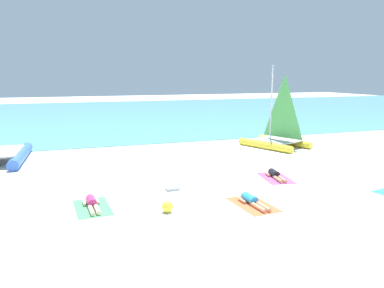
# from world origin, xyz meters

# --- Properties ---
(ground_plane) EXTENTS (120.00, 120.00, 0.00)m
(ground_plane) POSITION_xyz_m (0.00, 10.00, 0.00)
(ground_plane) COLOR white
(ocean_water) EXTENTS (120.00, 40.00, 0.05)m
(ocean_water) POSITION_xyz_m (0.00, 32.25, 0.03)
(ocean_water) COLOR #5BB2C1
(ocean_water) RESTS_ON ground
(sailboat_yellow) EXTENTS (3.64, 4.39, 4.91)m
(sailboat_yellow) POSITION_xyz_m (6.62, 8.92, 0.73)
(sailboat_yellow) COLOR yellow
(sailboat_yellow) RESTS_ON ground
(towel_leftmost) EXTENTS (1.22, 1.97, 0.01)m
(towel_leftmost) POSITION_xyz_m (-4.76, 1.84, 0.01)
(towel_leftmost) COLOR #4CB266
(towel_leftmost) RESTS_ON ground
(sunbather_leftmost) EXTENTS (0.57, 1.57, 0.30)m
(sunbather_leftmost) POSITION_xyz_m (-4.76, 1.91, 0.13)
(sunbather_leftmost) COLOR #D83372
(sunbather_leftmost) RESTS_ON towel_leftmost
(towel_center_left) EXTENTS (1.23, 1.97, 0.01)m
(towel_center_left) POSITION_xyz_m (0.40, 0.34, 0.01)
(towel_center_left) COLOR #EA5933
(towel_center_left) RESTS_ON ground
(sunbather_center_left) EXTENTS (0.57, 1.57, 0.30)m
(sunbather_center_left) POSITION_xyz_m (0.39, 0.41, 0.13)
(sunbather_center_left) COLOR #268CCC
(sunbather_center_left) RESTS_ON towel_center_left
(towel_center_right) EXTENTS (1.40, 2.06, 0.01)m
(towel_center_right) POSITION_xyz_m (2.89, 2.94, 0.01)
(towel_center_right) COLOR #D84C99
(towel_center_right) RESTS_ON ground
(sunbather_center_right) EXTENTS (0.66, 1.57, 0.30)m
(sunbather_center_right) POSITION_xyz_m (2.90, 3.01, 0.13)
(sunbather_center_right) COLOR black
(sunbather_center_right) RESTS_ON towel_center_right
(beach_ball) EXTENTS (0.37, 0.37, 0.37)m
(beach_ball) POSITION_xyz_m (-2.51, 0.63, 0.19)
(beach_ball) COLOR yellow
(beach_ball) RESTS_ON ground
(cooler_box) EXTENTS (0.50, 0.36, 0.36)m
(cooler_box) POSITION_xyz_m (-1.69, 2.87, 0.18)
(cooler_box) COLOR white
(cooler_box) RESTS_ON ground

